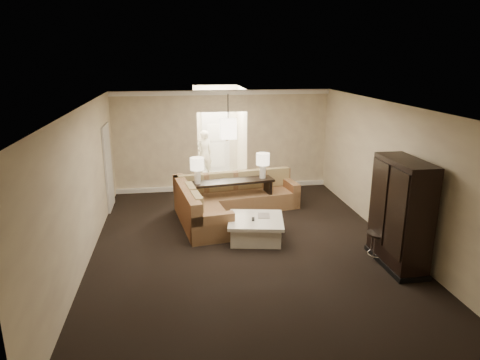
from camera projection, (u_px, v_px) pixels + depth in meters
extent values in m
plane|color=black|center=(246.00, 247.00, 8.58)|extent=(8.00, 8.00, 0.00)
cube|color=beige|center=(223.00, 141.00, 11.99)|extent=(6.00, 0.04, 2.80)
cube|color=beige|center=(310.00, 287.00, 4.40)|extent=(6.00, 0.04, 2.80)
cube|color=beige|center=(83.00, 187.00, 7.75)|extent=(0.04, 8.00, 2.80)
cube|color=beige|center=(392.00, 174.00, 8.63)|extent=(0.04, 8.00, 2.80)
cube|color=white|center=(246.00, 106.00, 7.80)|extent=(6.00, 8.00, 0.02)
cube|color=white|center=(222.00, 93.00, 11.57)|extent=(6.00, 0.10, 0.12)
cube|color=white|center=(223.00, 187.00, 12.31)|extent=(6.00, 0.10, 0.12)
cube|color=silver|center=(108.00, 167.00, 10.51)|extent=(0.05, 0.90, 2.10)
cube|color=white|center=(219.00, 179.00, 13.33)|extent=(1.40, 2.00, 0.01)
cube|color=beige|center=(196.00, 135.00, 12.83)|extent=(0.04, 2.00, 2.80)
cube|color=beige|center=(242.00, 134.00, 13.04)|extent=(0.04, 2.00, 2.80)
cube|color=beige|center=(216.00, 129.00, 13.88)|extent=(1.40, 0.04, 2.80)
cube|color=silver|center=(216.00, 140.00, 13.95)|extent=(0.90, 0.05, 2.10)
cube|color=brown|center=(237.00, 201.00, 10.63)|extent=(3.11, 1.33, 0.42)
cube|color=brown|center=(206.00, 222.00, 9.28)|extent=(1.10, 1.52, 0.42)
cube|color=brown|center=(234.00, 181.00, 10.81)|extent=(3.01, 0.67, 0.46)
cube|color=brown|center=(186.00, 197.00, 9.52)|extent=(0.58, 2.42, 0.46)
cube|color=brown|center=(290.00, 192.00, 11.00)|extent=(0.33, 0.92, 0.62)
cube|color=brown|center=(213.00, 228.00, 8.70)|extent=(0.92, 0.33, 0.62)
cube|color=#9E8954|center=(191.00, 184.00, 10.45)|extent=(0.64, 0.25, 0.46)
cube|color=#9E8954|center=(221.00, 181.00, 10.66)|extent=(0.64, 0.25, 0.46)
cube|color=#9E8954|center=(249.00, 179.00, 10.88)|extent=(0.64, 0.25, 0.46)
cube|color=#9E8954|center=(277.00, 177.00, 11.09)|extent=(0.64, 0.25, 0.46)
cube|color=#9E8954|center=(191.00, 195.00, 9.64)|extent=(0.25, 0.62, 0.46)
cube|color=#9E8954|center=(197.00, 205.00, 9.00)|extent=(0.25, 0.62, 0.46)
cube|color=white|center=(256.00, 230.00, 8.91)|extent=(1.17, 1.17, 0.38)
cube|color=white|center=(256.00, 220.00, 8.85)|extent=(1.30, 1.30, 0.07)
cube|color=black|center=(253.00, 219.00, 8.79)|extent=(0.09, 0.19, 0.02)
cube|color=beige|center=(264.00, 216.00, 8.99)|extent=(0.30, 0.37, 0.01)
cube|color=black|center=(231.00, 182.00, 10.26)|extent=(2.14, 0.76, 0.06)
cube|color=black|center=(192.00, 201.00, 10.11)|extent=(0.13, 0.43, 0.76)
cube|color=black|center=(268.00, 194.00, 10.63)|extent=(0.13, 0.43, 0.76)
cube|color=black|center=(231.00, 208.00, 10.44)|extent=(2.04, 0.70, 0.04)
cube|color=black|center=(401.00, 214.00, 7.59)|extent=(0.55, 1.32, 1.98)
cube|color=black|center=(396.00, 214.00, 7.20)|extent=(0.03, 0.58, 1.51)
cube|color=black|center=(378.00, 201.00, 7.83)|extent=(0.03, 0.58, 1.51)
cube|color=black|center=(395.00, 262.00, 7.86)|extent=(0.58, 1.38, 0.09)
cylinder|color=black|center=(378.00, 234.00, 7.96)|extent=(0.42, 0.42, 0.04)
torus|color=silver|center=(376.00, 254.00, 8.07)|extent=(0.34, 0.34, 0.02)
cylinder|color=silver|center=(386.00, 247.00, 8.01)|extent=(0.02, 0.02, 0.49)
cylinder|color=silver|center=(371.00, 243.00, 8.18)|extent=(0.02, 0.02, 0.49)
cylinder|color=silver|center=(374.00, 249.00, 7.91)|extent=(0.02, 0.02, 0.49)
cylinder|color=white|center=(197.00, 177.00, 9.98)|extent=(0.15, 0.15, 0.33)
cylinder|color=#FFEABF|center=(197.00, 164.00, 9.89)|extent=(0.32, 0.32, 0.29)
cylinder|color=white|center=(263.00, 171.00, 10.43)|extent=(0.15, 0.15, 0.33)
cylinder|color=#FFEABF|center=(263.00, 159.00, 10.34)|extent=(0.32, 0.32, 0.29)
cylinder|color=black|center=(228.00, 106.00, 10.45)|extent=(0.02, 0.02, 0.60)
cube|color=#FFEAC6|center=(228.00, 129.00, 10.60)|extent=(0.38, 0.38, 0.48)
imported|color=#EBE3C7|center=(204.00, 152.00, 13.22)|extent=(0.71, 0.60, 1.67)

